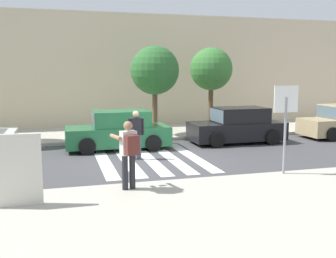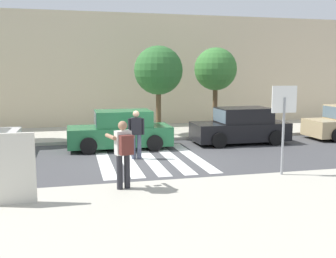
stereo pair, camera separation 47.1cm
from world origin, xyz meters
TOP-DOWN VIEW (x-y plane):
  - ground_plane at (0.00, 0.00)m, footprint 120.00×120.00m
  - sidewalk_near at (0.00, -6.20)m, footprint 60.00×6.00m
  - sidewalk_far at (0.00, 6.00)m, footprint 60.00×4.80m
  - building_facade_far at (0.00, 10.40)m, footprint 56.00×4.00m
  - crosswalk_stripe_0 at (-1.60, 0.20)m, footprint 0.44×5.20m
  - crosswalk_stripe_1 at (-0.80, 0.20)m, footprint 0.44×5.20m
  - crosswalk_stripe_2 at (0.00, 0.20)m, footprint 0.44×5.20m
  - crosswalk_stripe_3 at (0.80, 0.20)m, footprint 0.44×5.20m
  - crosswalk_stripe_4 at (1.60, 0.20)m, footprint 0.44×5.20m
  - stop_sign at (3.19, -3.41)m, footprint 0.76×0.08m
  - photographer_with_backpack at (-1.41, -3.77)m, footprint 0.70×0.92m
  - pedestrian_crossing at (-0.45, 0.22)m, footprint 0.58×0.28m
  - parked_car_green at (-0.76, 2.30)m, footprint 4.10×1.92m
  - parked_car_black at (4.45, 2.30)m, footprint 4.10×1.92m
  - street_tree_center at (1.30, 4.60)m, footprint 2.26×2.26m
  - street_tree_east at (4.26, 5.00)m, footprint 2.09×2.09m
  - advertising_board at (-4.00, -4.33)m, footprint 1.10×0.11m

SIDE VIEW (x-z plane):
  - ground_plane at x=0.00m, z-range 0.00..0.00m
  - crosswalk_stripe_0 at x=-1.60m, z-range 0.00..0.01m
  - crosswalk_stripe_1 at x=-0.80m, z-range 0.00..0.01m
  - crosswalk_stripe_2 at x=0.00m, z-range 0.00..0.01m
  - crosswalk_stripe_3 at x=0.80m, z-range 0.00..0.01m
  - crosswalk_stripe_4 at x=1.60m, z-range 0.00..0.01m
  - sidewalk_near at x=0.00m, z-range 0.00..0.14m
  - sidewalk_far at x=0.00m, z-range 0.00..0.14m
  - parked_car_green at x=-0.76m, z-range -0.05..1.50m
  - parked_car_black at x=4.45m, z-range -0.05..1.50m
  - advertising_board at x=-4.00m, z-range 0.14..1.74m
  - pedestrian_crossing at x=-0.45m, z-range 0.11..1.84m
  - photographer_with_backpack at x=-1.41m, z-range 0.31..2.03m
  - stop_sign at x=3.19m, z-range 0.72..3.27m
  - building_facade_far at x=0.00m, z-range 0.00..6.27m
  - street_tree_center at x=1.30m, z-range 1.06..5.21m
  - street_tree_east at x=4.26m, z-range 1.13..5.26m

